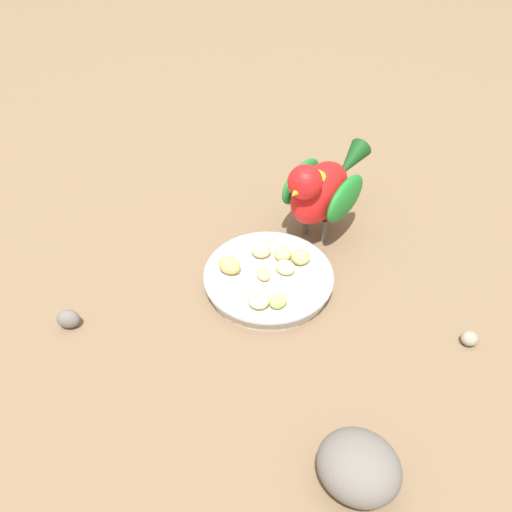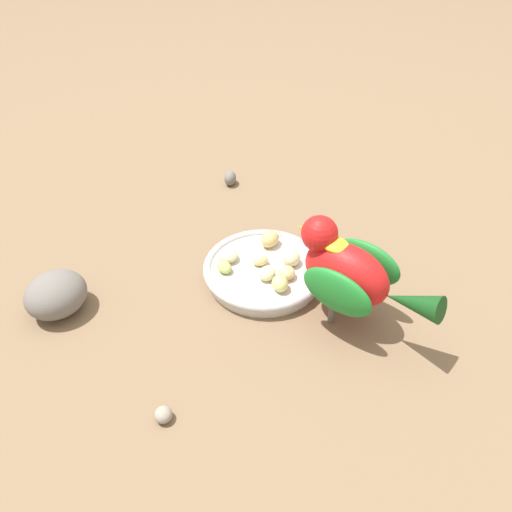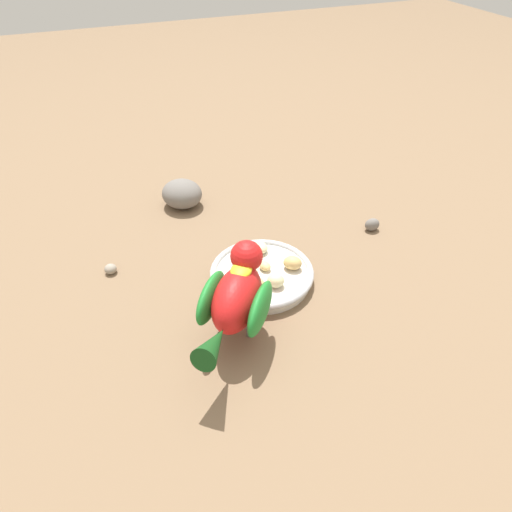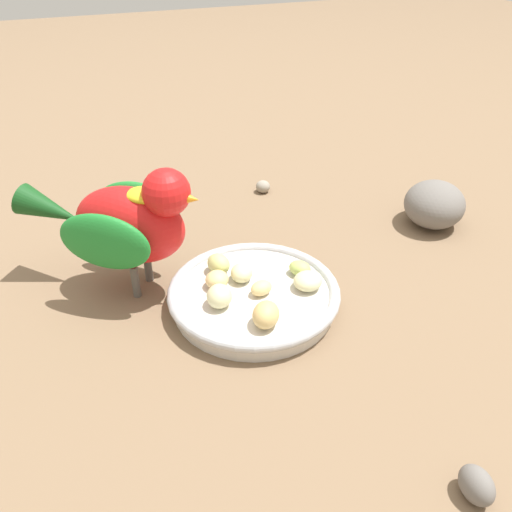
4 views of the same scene
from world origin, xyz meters
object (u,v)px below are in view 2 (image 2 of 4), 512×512
Objects in this scene: apple_piece_4 at (224,267)px; pebble_0 at (163,415)px; apple_piece_1 at (291,258)px; apple_piece_2 at (287,273)px; apple_piece_7 at (270,239)px; parrot at (349,272)px; apple_piece_5 at (280,283)px; rock_large at (56,294)px; pebble_1 at (230,178)px; apple_piece_0 at (267,273)px; feeding_bowl at (264,270)px; apple_piece_3 at (228,256)px; apple_piece_6 at (260,260)px.

pebble_0 is at bearing -14.06° from apple_piece_4.
apple_piece_1 is 0.03m from apple_piece_2.
parrot reaches higher than apple_piece_7.
apple_piece_5 is 0.32× the size of rock_large.
apple_piece_7 is at bearing 112.40° from rock_large.
apple_piece_7 is 0.22m from pebble_1.
apple_piece_1 is (-0.03, 0.04, 0.00)m from apple_piece_0.
parrot is at bearing 36.35° from apple_piece_1.
apple_piece_2 is 0.78× the size of apple_piece_7.
pebble_1 is at bearing -158.21° from apple_piece_1.
rock_large is (0.06, -0.23, 0.00)m from apple_piece_4.
feeding_bowl is at bearing 0.90° from parrot.
apple_piece_7 is 0.33m from pebble_0.
parrot is 2.11× the size of rock_large.
apple_piece_7 is at bearing 175.81° from apple_piece_0.
apple_piece_2 is 0.09m from apple_piece_4.
rock_large reaches higher than apple_piece_1.
apple_piece_1 is 1.04× the size of apple_piece_5.
apple_piece_4 is at bearing -8.51° from apple_piece_3.
rock_large is (-0.01, -0.40, -0.06)m from parrot.
pebble_1 is (-0.29, -0.09, -0.02)m from apple_piece_2.
pebble_0 is at bearing -31.99° from apple_piece_1.
feeding_bowl is 0.03m from apple_piece_0.
feeding_bowl is 6.07× the size of pebble_1.
parrot is at bearing 59.99° from apple_piece_0.
apple_piece_0 reaches higher than pebble_0.
apple_piece_1 is 0.10m from apple_piece_3.
rock_large is (0.12, -0.30, -0.00)m from apple_piece_7.
feeding_bowl is 0.27m from pebble_1.
parrot is at bearing 125.52° from pebble_0.
apple_piece_6 is 0.30m from rock_large.
apple_piece_1 is 0.06m from apple_piece_5.
apple_piece_1 is at bearing 84.83° from apple_piece_3.
rock_large is at bearing -81.12° from apple_piece_0.
apple_piece_0 is 0.03m from apple_piece_2.
apple_piece_4 is 1.14× the size of pebble_0.
parrot reaches higher than apple_piece_0.
apple_piece_6 is at bearing 156.07° from pebble_0.
apple_piece_3 is 0.17× the size of parrot.
apple_piece_2 is at bearing 81.27° from apple_piece_4.
apple_piece_3 is at bearing -95.17° from apple_piece_1.
apple_piece_4 is (-0.01, -0.09, -0.00)m from apple_piece_2.
apple_piece_2 reaches higher than feeding_bowl.
apple_piece_2 reaches higher than apple_piece_4.
apple_piece_3 is 0.25m from rock_large.
apple_piece_1 reaches higher than apple_piece_3.
rock_large reaches higher than apple_piece_3.
pebble_1 is (-0.26, -0.10, -0.02)m from apple_piece_1.
apple_piece_2 is at bearing 156.86° from apple_piece_5.
apple_piece_0 is at bearing 76.49° from apple_piece_4.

